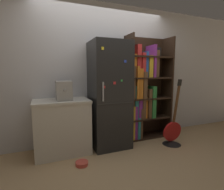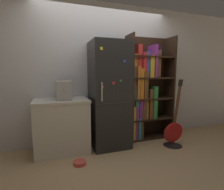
{
  "view_description": "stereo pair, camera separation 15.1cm",
  "coord_description": "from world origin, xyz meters",
  "px_view_note": "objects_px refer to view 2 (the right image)",
  "views": [
    {
      "loc": [
        -1.1,
        -2.71,
        1.33
      ],
      "look_at": [
        0.05,
        0.15,
        0.93
      ],
      "focal_mm": 28.0,
      "sensor_mm": 36.0,
      "label": 1
    },
    {
      "loc": [
        -0.96,
        -2.77,
        1.33
      ],
      "look_at": [
        0.05,
        0.15,
        0.93
      ],
      "focal_mm": 28.0,
      "sensor_mm": 36.0,
      "label": 2
    }
  ],
  "objects_px": {
    "bookshelf": "(144,90)",
    "guitar": "(173,136)",
    "espresso_machine": "(64,90)",
    "pet_bowl": "(80,162)",
    "refrigerator": "(109,95)"
  },
  "relations": [
    {
      "from": "refrigerator",
      "to": "pet_bowl",
      "type": "relative_size",
      "value": 9.98
    },
    {
      "from": "refrigerator",
      "to": "espresso_machine",
      "type": "bearing_deg",
      "value": 179.1
    },
    {
      "from": "pet_bowl",
      "to": "refrigerator",
      "type": "bearing_deg",
      "value": 39.12
    },
    {
      "from": "espresso_machine",
      "to": "pet_bowl",
      "type": "relative_size",
      "value": 2.04
    },
    {
      "from": "bookshelf",
      "to": "guitar",
      "type": "height_order",
      "value": "bookshelf"
    },
    {
      "from": "bookshelf",
      "to": "guitar",
      "type": "xyz_separation_m",
      "value": [
        0.31,
        -0.54,
        -0.8
      ]
    },
    {
      "from": "bookshelf",
      "to": "refrigerator",
      "type": "bearing_deg",
      "value": -169.58
    },
    {
      "from": "espresso_machine",
      "to": "guitar",
      "type": "xyz_separation_m",
      "value": [
        1.87,
        -0.41,
        -0.87
      ]
    },
    {
      "from": "bookshelf",
      "to": "espresso_machine",
      "type": "bearing_deg",
      "value": -175.23
    },
    {
      "from": "refrigerator",
      "to": "espresso_machine",
      "type": "height_order",
      "value": "refrigerator"
    },
    {
      "from": "refrigerator",
      "to": "bookshelf",
      "type": "distance_m",
      "value": 0.79
    },
    {
      "from": "bookshelf",
      "to": "guitar",
      "type": "relative_size",
      "value": 1.67
    },
    {
      "from": "espresso_machine",
      "to": "pet_bowl",
      "type": "xyz_separation_m",
      "value": [
        0.16,
        -0.52,
        -1.01
      ]
    },
    {
      "from": "refrigerator",
      "to": "bookshelf",
      "type": "xyz_separation_m",
      "value": [
        0.77,
        0.14,
        0.04
      ]
    },
    {
      "from": "bookshelf",
      "to": "espresso_machine",
      "type": "relative_size",
      "value": 5.36
    }
  ]
}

